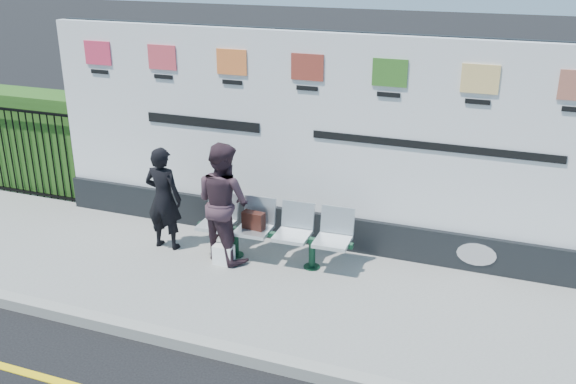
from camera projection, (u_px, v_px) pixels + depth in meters
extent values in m
cube|color=gray|center=(238.00, 280.00, 8.43)|extent=(14.00, 3.00, 0.12)
cube|color=gray|center=(180.00, 341.00, 7.12)|extent=(14.00, 0.18, 0.14)
cube|color=black|center=(307.00, 224.00, 9.33)|extent=(8.00, 0.30, 0.50)
cube|color=white|center=(309.00, 125.00, 8.78)|extent=(8.00, 0.14, 2.50)
cube|color=#295519|center=(42.00, 141.00, 11.18)|extent=(2.35, 0.70, 1.70)
imported|color=black|center=(164.00, 198.00, 8.95)|extent=(0.54, 0.36, 1.49)
imported|color=#38242D|center=(223.00, 202.00, 8.61)|extent=(0.98, 0.88, 1.65)
cube|color=black|center=(254.00, 220.00, 8.66)|extent=(0.32, 0.16, 0.24)
cube|color=white|center=(224.00, 255.00, 8.67)|extent=(0.27, 0.16, 0.27)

